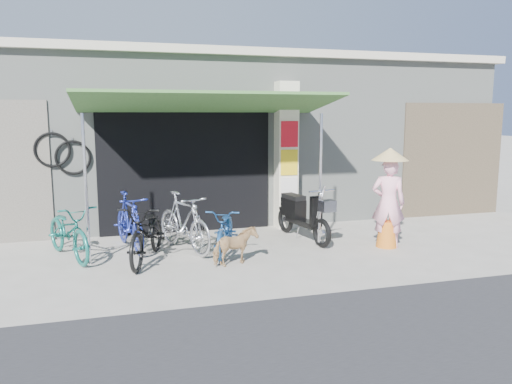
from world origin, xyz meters
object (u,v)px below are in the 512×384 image
object	(u,v)px
bike_blue	(130,221)
bike_silver	(184,222)
bike_teal	(69,231)
street_dog	(235,247)
nun	(388,199)
bike_black	(148,232)
bike_navy	(226,230)
moped	(301,215)

from	to	relation	value
bike_blue	bike_silver	distance (m)	0.96
bike_teal	bike_silver	distance (m)	1.87
street_dog	nun	size ratio (longest dim) A/B	0.40
nun	bike_silver	bearing A→B (deg)	16.86
bike_silver	street_dog	xyz separation A→B (m)	(0.65, -1.06, -0.21)
bike_blue	street_dog	distance (m)	2.10
bike_silver	bike_black	bearing A→B (deg)	-165.85
bike_teal	bike_silver	xyz separation A→B (m)	(1.87, -0.05, 0.06)
bike_navy	bike_teal	bearing A→B (deg)	-169.77
bike_blue	bike_black	xyz separation A→B (m)	(0.25, -0.82, -0.02)
moped	nun	xyz separation A→B (m)	(1.27, -0.94, 0.40)
street_dog	moped	size ratio (longest dim) A/B	0.39
bike_black	street_dog	distance (m)	1.43
moped	bike_blue	bearing A→B (deg)	167.16
bike_teal	bike_navy	distance (m)	2.57
bike_silver	bike_navy	distance (m)	0.77
nun	moped	bearing A→B (deg)	-8.16
bike_teal	bike_blue	size ratio (longest dim) A/B	1.04
bike_blue	bike_teal	bearing A→B (deg)	-176.06
bike_black	bike_navy	world-z (taller)	bike_black
bike_silver	nun	world-z (taller)	nun
bike_teal	bike_silver	world-z (taller)	bike_silver
bike_blue	nun	size ratio (longest dim) A/B	0.94
nun	bike_blue	bearing A→B (deg)	14.83
nun	bike_navy	bearing A→B (deg)	21.66
bike_blue	nun	world-z (taller)	nun
bike_silver	bike_teal	bearing A→B (deg)	156.48
nun	bike_teal	bearing A→B (deg)	20.32
bike_black	bike_navy	size ratio (longest dim) A/B	1.17
bike_blue	street_dog	world-z (taller)	bike_blue
bike_teal	bike_blue	world-z (taller)	bike_blue
bike_teal	bike_black	size ratio (longest dim) A/B	0.96
bike_black	moped	distance (m)	2.97
bike_black	bike_silver	bearing A→B (deg)	54.40
bike_teal	nun	distance (m)	5.46
bike_black	bike_silver	size ratio (longest dim) A/B	1.07
bike_silver	nun	xyz separation A→B (m)	(3.52, -0.72, 0.36)
bike_blue	nun	distance (m)	4.56
bike_black	bike_navy	distance (m)	1.31
bike_blue	bike_navy	size ratio (longest dim) A/B	1.07
street_dog	moped	xyz separation A→B (m)	(1.60, 1.28, 0.17)
bike_black	moped	world-z (taller)	moped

